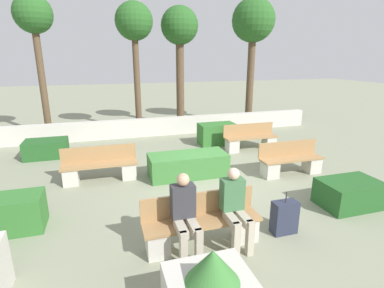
{
  "coord_description": "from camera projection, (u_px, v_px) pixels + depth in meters",
  "views": [
    {
      "loc": [
        -2.44,
        -6.61,
        3.07
      ],
      "look_at": [
        -0.3,
        0.5,
        0.9
      ],
      "focal_mm": 28.0,
      "sensor_mm": 36.0,
      "label": 1
    }
  ],
  "objects": [
    {
      "name": "ground_plane",
      "position": [
        209.0,
        182.0,
        7.61
      ],
      "size": [
        60.0,
        60.0,
        0.0
      ],
      "primitive_type": "plane",
      "color": "gray"
    },
    {
      "name": "perimeter_wall",
      "position": [
        167.0,
        126.0,
        12.19
      ],
      "size": [
        12.68,
        0.3,
        0.7
      ],
      "color": "beige",
      "rests_on": "ground_plane"
    },
    {
      "name": "bench_front",
      "position": [
        202.0,
        226.0,
        5.02
      ],
      "size": [
        1.99,
        0.49,
        0.87
      ],
      "color": "#A37A4C",
      "rests_on": "ground_plane"
    },
    {
      "name": "bench_left_side",
      "position": [
        100.0,
        168.0,
        7.64
      ],
      "size": [
        1.88,
        0.48,
        0.87
      ],
      "rotation": [
        0.0,
        0.0,
        0.13
      ],
      "color": "#A37A4C",
      "rests_on": "ground_plane"
    },
    {
      "name": "bench_right_side",
      "position": [
        250.0,
        140.0,
        10.2
      ],
      "size": [
        1.85,
        0.49,
        0.87
      ],
      "rotation": [
        0.0,
        0.0,
        -0.14
      ],
      "color": "#A37A4C",
      "rests_on": "ground_plane"
    },
    {
      "name": "bench_back",
      "position": [
        291.0,
        162.0,
        8.08
      ],
      "size": [
        1.76,
        0.48,
        0.87
      ],
      "rotation": [
        0.0,
        0.0,
        -0.09
      ],
      "color": "#A37A4C",
      "rests_on": "ground_plane"
    },
    {
      "name": "person_seated_man",
      "position": [
        185.0,
        212.0,
        4.68
      ],
      "size": [
        0.38,
        0.63,
        1.34
      ],
      "color": "#B2A893",
      "rests_on": "ground_plane"
    },
    {
      "name": "person_seated_woman",
      "position": [
        235.0,
        204.0,
        4.92
      ],
      "size": [
        0.38,
        0.63,
        1.34
      ],
      "color": "#B2A893",
      "rests_on": "ground_plane"
    },
    {
      "name": "hedge_block_near_right",
      "position": [
        46.0,
        149.0,
        9.45
      ],
      "size": [
        1.27,
        0.82,
        0.55
      ],
      "color": "#235623",
      "rests_on": "ground_plane"
    },
    {
      "name": "hedge_block_mid_left",
      "position": [
        188.0,
        165.0,
        7.98
      ],
      "size": [
        2.06,
        0.88,
        0.6
      ],
      "color": "#3D7A38",
      "rests_on": "ground_plane"
    },
    {
      "name": "hedge_block_mid_right",
      "position": [
        349.0,
        193.0,
        6.36
      ],
      "size": [
        1.25,
        0.84,
        0.56
      ],
      "color": "#235623",
      "rests_on": "ground_plane"
    },
    {
      "name": "hedge_block_far_left",
      "position": [
        217.0,
        134.0,
        10.84
      ],
      "size": [
        1.3,
        0.75,
        0.76
      ],
      "color": "#33702D",
      "rests_on": "ground_plane"
    },
    {
      "name": "suitcase",
      "position": [
        284.0,
        217.0,
        5.37
      ],
      "size": [
        0.45,
        0.24,
        0.8
      ],
      "color": "#282D42",
      "rests_on": "ground_plane"
    },
    {
      "name": "tree_leftmost",
      "position": [
        34.0,
        21.0,
        10.87
      ],
      "size": [
        1.38,
        1.38,
        5.25
      ],
      "color": "brown",
      "rests_on": "ground_plane"
    },
    {
      "name": "tree_center_left",
      "position": [
        134.0,
        26.0,
        11.67
      ],
      "size": [
        1.48,
        1.48,
        5.14
      ],
      "color": "brown",
      "rests_on": "ground_plane"
    },
    {
      "name": "tree_center_right",
      "position": [
        180.0,
        32.0,
        12.75
      ],
      "size": [
        1.6,
        1.6,
        5.14
      ],
      "color": "brown",
      "rests_on": "ground_plane"
    },
    {
      "name": "tree_rightmost",
      "position": [
        253.0,
        24.0,
        12.96
      ],
      "size": [
        1.86,
        1.86,
        5.52
      ],
      "color": "brown",
      "rests_on": "ground_plane"
    }
  ]
}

